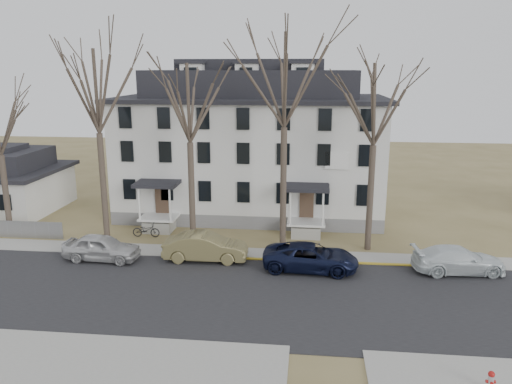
# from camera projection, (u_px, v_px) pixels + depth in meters

# --- Properties ---
(ground) EXTENTS (120.00, 120.00, 0.00)m
(ground) POSITION_uv_depth(u_px,v_px,m) (250.00, 316.00, 23.50)
(ground) COLOR olive
(ground) RESTS_ON ground
(main_road) EXTENTS (120.00, 10.00, 0.04)m
(main_road) POSITION_uv_depth(u_px,v_px,m) (254.00, 298.00, 25.43)
(main_road) COLOR #27272A
(main_road) RESTS_ON ground
(far_sidewalk) EXTENTS (120.00, 2.00, 0.08)m
(far_sidewalk) POSITION_uv_depth(u_px,v_px,m) (265.00, 255.00, 31.22)
(far_sidewalk) COLOR #A09F97
(far_sidewalk) RESTS_ON ground
(near_sidewalk_left) EXTENTS (20.00, 5.00, 0.08)m
(near_sidewalk_left) POSITION_uv_depth(u_px,v_px,m) (32.00, 367.00, 19.51)
(near_sidewalk_left) COLOR #A09F97
(near_sidewalk_left) RESTS_ON ground
(yellow_curb) EXTENTS (14.00, 0.25, 0.06)m
(yellow_curb) POSITION_uv_depth(u_px,v_px,m) (347.00, 264.00, 29.83)
(yellow_curb) COLOR gold
(yellow_curb) RESTS_ON ground
(boarding_house) EXTENTS (20.80, 12.36, 12.05)m
(boarding_house) POSITION_uv_depth(u_px,v_px,m) (252.00, 146.00, 39.74)
(boarding_house) COLOR slate
(boarding_house) RESTS_ON ground
(small_house) EXTENTS (8.70, 8.70, 5.00)m
(small_house) POSITION_uv_depth(u_px,v_px,m) (6.00, 183.00, 40.70)
(small_house) COLOR silver
(small_house) RESTS_ON ground
(tree_far_left) EXTENTS (8.40, 8.40, 13.72)m
(tree_far_left) POSITION_uv_depth(u_px,v_px,m) (96.00, 85.00, 31.63)
(tree_far_left) COLOR #473B31
(tree_far_left) RESTS_ON ground
(tree_mid_left) EXTENTS (7.80, 7.80, 12.74)m
(tree_mid_left) POSITION_uv_depth(u_px,v_px,m) (189.00, 97.00, 31.17)
(tree_mid_left) COLOR #473B31
(tree_mid_left) RESTS_ON ground
(tree_center) EXTENTS (9.00, 9.00, 14.70)m
(tree_center) POSITION_uv_depth(u_px,v_px,m) (285.00, 73.00, 30.19)
(tree_center) COLOR #473B31
(tree_center) RESTS_ON ground
(tree_mid_right) EXTENTS (7.80, 7.80, 12.74)m
(tree_mid_right) POSITION_uv_depth(u_px,v_px,m) (376.00, 99.00, 29.97)
(tree_mid_right) COLOR #473B31
(tree_mid_right) RESTS_ON ground
(car_silver) EXTENTS (4.72, 2.09, 1.58)m
(car_silver) POSITION_uv_depth(u_px,v_px,m) (102.00, 248.00, 30.21)
(car_silver) COLOR silver
(car_silver) RESTS_ON ground
(car_tan) EXTENTS (5.10, 1.90, 1.67)m
(car_tan) POSITION_uv_depth(u_px,v_px,m) (205.00, 248.00, 30.16)
(car_tan) COLOR olive
(car_tan) RESTS_ON ground
(car_navy) EXTENTS (5.60, 2.82, 1.52)m
(car_navy) POSITION_uv_depth(u_px,v_px,m) (311.00, 258.00, 28.72)
(car_navy) COLOR black
(car_navy) RESTS_ON ground
(car_white) EXTENTS (5.33, 2.61, 1.49)m
(car_white) POSITION_uv_depth(u_px,v_px,m) (458.00, 260.00, 28.36)
(car_white) COLOR silver
(car_white) RESTS_ON ground
(bicycle_left) EXTENTS (1.91, 0.74, 0.99)m
(bicycle_left) POSITION_uv_depth(u_px,v_px,m) (146.00, 231.00, 34.40)
(bicycle_left) COLOR black
(bicycle_left) RESTS_ON ground
(fire_hydrant) EXTENTS (0.34, 0.32, 0.81)m
(fire_hydrant) POSITION_uv_depth(u_px,v_px,m) (491.00, 381.00, 17.94)
(fire_hydrant) COLOR #B7B7BA
(fire_hydrant) RESTS_ON ground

